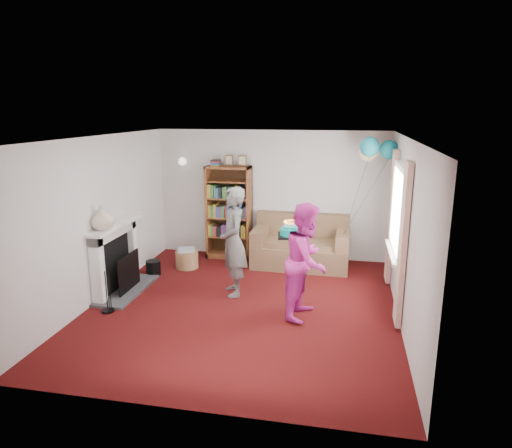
% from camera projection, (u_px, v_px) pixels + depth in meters
% --- Properties ---
extents(ground, '(5.00, 5.00, 0.00)m').
position_uv_depth(ground, '(243.00, 306.00, 6.87)').
color(ground, '#350907').
rests_on(ground, ground).
extents(wall_back, '(4.50, 0.02, 2.50)m').
position_uv_depth(wall_back, '(271.00, 195.00, 8.95)').
color(wall_back, silver).
rests_on(wall_back, ground).
extents(wall_left, '(0.02, 5.00, 2.50)m').
position_uv_depth(wall_left, '(99.00, 219.00, 6.99)').
color(wall_left, silver).
rests_on(wall_left, ground).
extents(wall_right, '(0.02, 5.00, 2.50)m').
position_uv_depth(wall_right, '(406.00, 234.00, 6.14)').
color(wall_right, silver).
rests_on(wall_right, ground).
extents(ceiling, '(4.50, 5.00, 0.01)m').
position_uv_depth(ceiling, '(242.00, 137.00, 6.26)').
color(ceiling, white).
rests_on(ceiling, wall_back).
extents(fireplace, '(0.55, 1.80, 1.12)m').
position_uv_depth(fireplace, '(119.00, 261.00, 7.32)').
color(fireplace, '#3F3F42').
rests_on(fireplace, ground).
extents(window_bay, '(0.14, 2.02, 2.20)m').
position_uv_depth(window_bay, '(397.00, 226.00, 6.73)').
color(window_bay, white).
rests_on(window_bay, ground).
extents(wall_sconce, '(0.16, 0.23, 0.16)m').
position_uv_depth(wall_sconce, '(182.00, 161.00, 8.99)').
color(wall_sconce, gold).
rests_on(wall_sconce, ground).
extents(bookcase, '(0.86, 0.42, 2.03)m').
position_uv_depth(bookcase, '(229.00, 213.00, 8.99)').
color(bookcase, '#472B14').
rests_on(bookcase, ground).
extents(sofa, '(1.78, 0.94, 0.94)m').
position_uv_depth(sofa, '(301.00, 247.00, 8.63)').
color(sofa, brown).
rests_on(sofa, ground).
extents(wicker_basket, '(0.42, 0.42, 0.38)m').
position_uv_depth(wicker_basket, '(187.00, 259.00, 8.50)').
color(wicker_basket, '#A8754E').
rests_on(wicker_basket, ground).
extents(person_striped, '(0.63, 0.74, 1.73)m').
position_uv_depth(person_striped, '(233.00, 242.00, 7.13)').
color(person_striped, black).
rests_on(person_striped, ground).
extents(person_magenta, '(0.78, 0.91, 1.65)m').
position_uv_depth(person_magenta, '(307.00, 261.00, 6.37)').
color(person_magenta, '#D32A98').
rests_on(person_magenta, ground).
extents(birthday_cake, '(0.38, 0.38, 0.22)m').
position_uv_depth(birthday_cake, '(291.00, 232.00, 6.51)').
color(birthday_cake, black).
rests_on(birthday_cake, ground).
extents(balloons, '(0.86, 0.71, 1.77)m').
position_uv_depth(balloons, '(376.00, 150.00, 7.68)').
color(balloons, '#3F3F3F').
rests_on(balloons, ground).
extents(mantel_vase, '(0.39, 0.39, 0.36)m').
position_uv_depth(mantel_vase, '(102.00, 218.00, 6.80)').
color(mantel_vase, beige).
rests_on(mantel_vase, fireplace).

